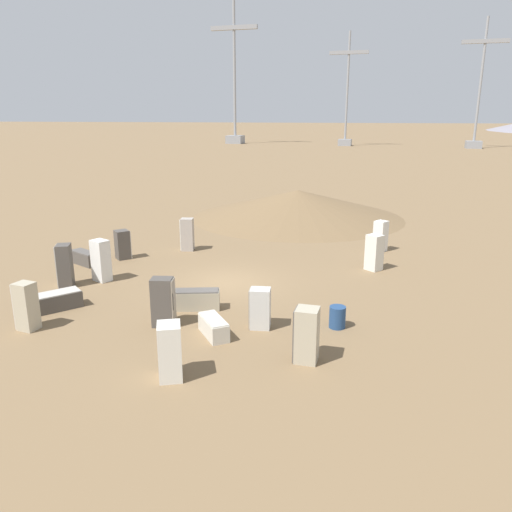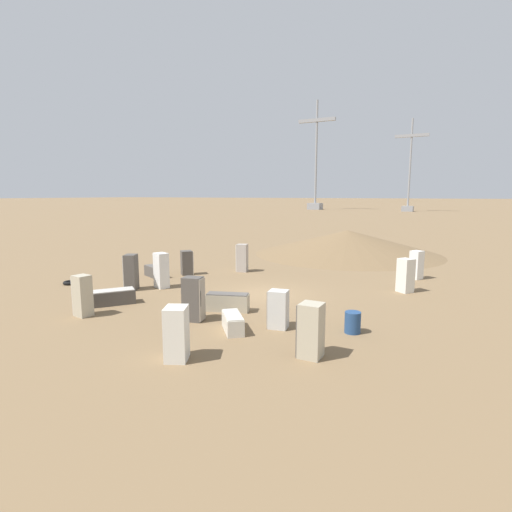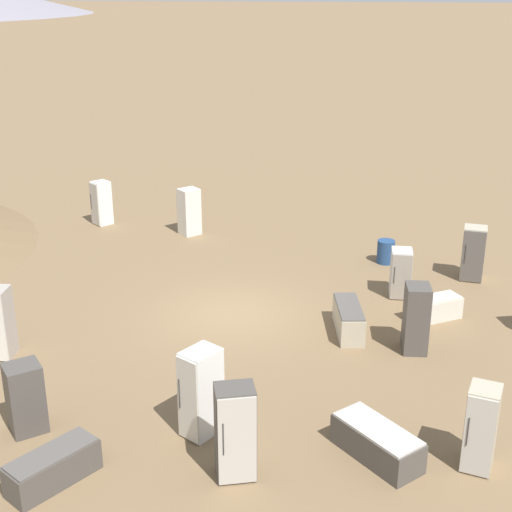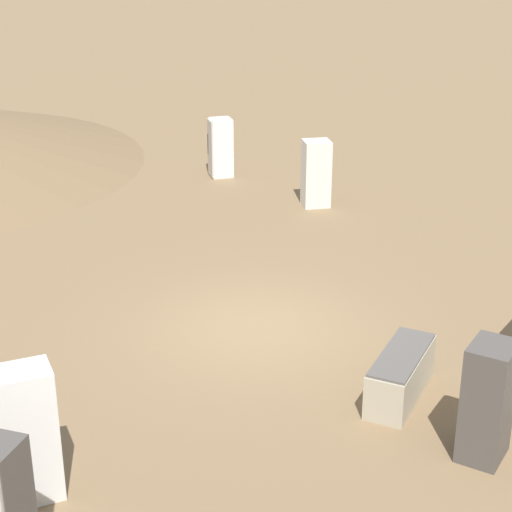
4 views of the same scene
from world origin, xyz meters
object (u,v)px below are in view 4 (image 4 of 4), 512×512
object	(u,v)px
discarded_fridge_4	(25,435)
discarded_fridge_10	(221,148)
discarded_fridge_1	(316,173)
discarded_fridge_6	(488,401)
discarded_fridge_11	(401,375)

from	to	relation	value
discarded_fridge_4	discarded_fridge_10	world-z (taller)	discarded_fridge_4
discarded_fridge_1	discarded_fridge_10	distance (m)	3.63
discarded_fridge_6	discarded_fridge_4	bearing A→B (deg)	-140.50
discarded_fridge_1	discarded_fridge_6	bearing A→B (deg)	-92.01
discarded_fridge_1	discarded_fridge_11	bearing A→B (deg)	-96.14
discarded_fridge_4	discarded_fridge_11	world-z (taller)	discarded_fridge_4
discarded_fridge_4	discarded_fridge_10	distance (m)	14.50
discarded_fridge_4	discarded_fridge_6	xyz separation A→B (m)	(-4.80, 3.82, -0.06)
discarded_fridge_10	discarded_fridge_4	bearing A→B (deg)	157.10
discarded_fridge_1	discarded_fridge_4	xyz separation A→B (m)	(11.62, 4.80, 0.08)
discarded_fridge_11	discarded_fridge_6	bearing A→B (deg)	146.18
discarded_fridge_1	discarded_fridge_10	size ratio (longest dim) A/B	1.03
discarded_fridge_1	discarded_fridge_11	size ratio (longest dim) A/B	0.90
discarded_fridge_6	discarded_fridge_1	bearing A→B (deg)	129.67
discarded_fridge_1	discarded_fridge_11	distance (m)	9.36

